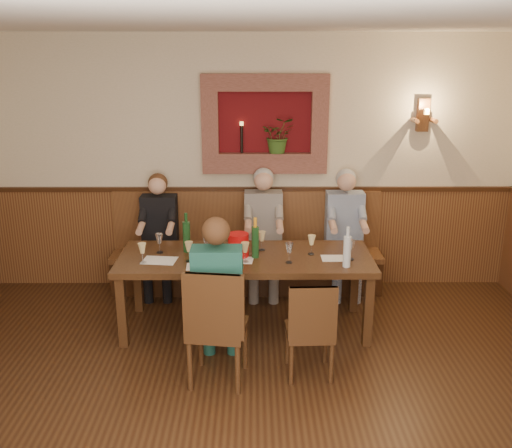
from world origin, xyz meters
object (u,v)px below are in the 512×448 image
(person_chair_front, at_px, (218,308))
(spittoon_bucket, at_px, (238,245))
(dining_table, at_px, (246,263))
(water_bottle, at_px, (347,251))
(bench, at_px, (247,262))
(chair_near_right, at_px, (309,348))
(wine_bottle_green_a, at_px, (255,241))
(wine_bottle_green_b, at_px, (187,236))
(person_bench_right, at_px, (344,244))
(person_bench_mid, at_px, (263,244))
(chair_near_left, at_px, (218,348))
(person_bench_left, at_px, (160,246))

(person_chair_front, bearing_deg, spittoon_bucket, 78.94)
(dining_table, distance_m, water_bottle, 0.98)
(bench, xyz_separation_m, chair_near_right, (0.54, -1.80, -0.08))
(chair_near_right, xyz_separation_m, person_chair_front, (-0.76, 0.08, 0.32))
(person_chair_front, relative_size, water_bottle, 3.71)
(wine_bottle_green_a, xyz_separation_m, wine_bottle_green_b, (-0.66, 0.16, -0.00))
(chair_near_right, bearing_deg, person_bench_right, 70.37)
(person_bench_mid, distance_m, wine_bottle_green_b, 1.09)
(person_bench_right, bearing_deg, chair_near_right, -107.62)
(bench, distance_m, person_bench_mid, 0.33)
(dining_table, xyz_separation_m, chair_near_right, (0.54, -0.86, -0.42))
(spittoon_bucket, bearing_deg, person_bench_mid, 73.54)
(chair_near_left, distance_m, person_bench_right, 2.22)
(person_bench_left, distance_m, wine_bottle_green_a, 1.42)
(spittoon_bucket, bearing_deg, chair_near_left, -99.35)
(person_bench_right, relative_size, person_chair_front, 1.00)
(dining_table, relative_size, wine_bottle_green_b, 6.17)
(wine_bottle_green_a, bearing_deg, person_chair_front, -112.73)
(dining_table, distance_m, chair_near_right, 1.10)
(person_chair_front, bearing_deg, wine_bottle_green_a, 67.27)
(dining_table, bearing_deg, water_bottle, -17.32)
(dining_table, height_order, chair_near_left, chair_near_left)
(bench, xyz_separation_m, person_chair_front, (-0.22, -1.72, 0.25))
(person_bench_left, relative_size, wine_bottle_green_b, 3.46)
(person_bench_right, xyz_separation_m, spittoon_bucket, (-1.14, -0.85, 0.29))
(person_chair_front, distance_m, water_bottle, 1.28)
(bench, height_order, water_bottle, water_bottle)
(spittoon_bucket, bearing_deg, dining_table, 11.87)
(person_bench_mid, relative_size, spittoon_bucket, 6.30)
(bench, distance_m, wine_bottle_green_a, 1.15)
(chair_near_right, bearing_deg, person_chair_front, 172.11)
(dining_table, relative_size, wine_bottle_green_a, 6.17)
(person_bench_left, height_order, water_bottle, person_bench_left)
(dining_table, distance_m, bench, 1.01)
(person_bench_right, distance_m, wine_bottle_green_a, 1.36)
(dining_table, bearing_deg, wine_bottle_green_b, 168.25)
(person_chair_front, bearing_deg, person_bench_left, 114.64)
(person_bench_right, bearing_deg, spittoon_bucket, -143.33)
(person_bench_left, xyz_separation_m, person_bench_mid, (1.14, -0.00, 0.03))
(person_bench_left, bearing_deg, dining_table, -41.24)
(person_bench_left, bearing_deg, person_bench_right, -0.05)
(person_bench_right, bearing_deg, chair_near_left, -126.13)
(chair_near_right, distance_m, wine_bottle_green_a, 1.14)
(wine_bottle_green_b, xyz_separation_m, water_bottle, (1.48, -0.40, -0.01))
(dining_table, xyz_separation_m, spittoon_bucket, (-0.07, -0.01, 0.19))
(bench, distance_m, water_bottle, 1.64)
(person_bench_left, height_order, wine_bottle_green_b, person_bench_left)
(person_bench_left, distance_m, person_bench_mid, 1.14)
(wine_bottle_green_a, xyz_separation_m, water_bottle, (0.82, -0.24, -0.01))
(bench, bearing_deg, wine_bottle_green_b, -124.52)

